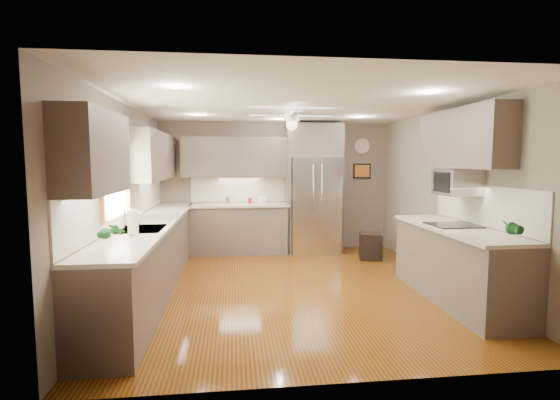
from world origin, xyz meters
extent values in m
plane|color=#4D270A|center=(0.00, 0.00, 0.00)|extent=(5.00, 5.00, 0.00)
plane|color=white|center=(0.00, 0.00, 2.50)|extent=(5.00, 5.00, 0.00)
plane|color=#6C6052|center=(0.00, 2.50, 1.25)|extent=(4.50, 0.00, 4.50)
plane|color=#6C6052|center=(0.00, -2.50, 1.25)|extent=(4.50, 0.00, 4.50)
plane|color=#6C6052|center=(-2.25, 0.00, 1.25)|extent=(0.00, 5.00, 5.00)
plane|color=#6C6052|center=(2.25, 0.00, 1.25)|extent=(0.00, 5.00, 5.00)
cylinder|color=silver|center=(-0.95, 2.23, 1.01)|extent=(0.10, 0.10, 0.13)
cylinder|color=#C4BB93|center=(-0.86, 2.20, 1.03)|extent=(0.15, 0.15, 0.19)
cylinder|color=maroon|center=(-0.52, 2.21, 1.00)|extent=(0.08, 0.08, 0.11)
imported|color=white|center=(-2.08, -0.04, 1.04)|extent=(0.12, 0.12, 0.21)
imported|color=#17501F|center=(-1.94, -1.67, 1.11)|extent=(0.20, 0.16, 0.33)
imported|color=#17501F|center=(1.91, -1.76, 1.09)|extent=(0.17, 0.14, 0.29)
imported|color=#C4BB93|center=(-0.28, 2.20, 0.97)|extent=(0.21, 0.21, 0.05)
cube|color=brown|center=(-1.95, 0.15, 0.45)|extent=(0.60, 4.70, 0.90)
cube|color=beige|center=(-1.94, 0.15, 0.92)|extent=(0.65, 4.70, 0.04)
cube|color=beige|center=(-2.24, 0.15, 1.20)|extent=(0.02, 4.70, 0.50)
cube|color=brown|center=(-0.72, 2.20, 0.45)|extent=(1.85, 0.60, 0.90)
cube|color=beige|center=(-0.72, 2.19, 0.92)|extent=(1.85, 0.65, 0.04)
cube|color=beige|center=(-0.72, 2.49, 1.20)|extent=(1.85, 0.02, 0.50)
cube|color=brown|center=(-2.08, -1.60, 1.83)|extent=(0.33, 1.20, 0.75)
cube|color=brown|center=(-2.08, 1.30, 1.83)|extent=(0.33, 2.40, 0.75)
cube|color=brown|center=(-0.72, 2.33, 1.83)|extent=(2.15, 0.33, 0.75)
cube|color=brown|center=(2.08, -0.55, 2.03)|extent=(0.33, 1.70, 0.75)
cube|color=#BFF2B2|center=(-2.23, -0.50, 1.55)|extent=(0.01, 1.00, 0.80)
cube|color=brown|center=(-2.21, -0.50, 1.98)|extent=(0.05, 1.12, 0.06)
cube|color=brown|center=(-2.21, -0.50, 1.12)|extent=(0.05, 1.12, 0.06)
cube|color=brown|center=(-2.21, -1.03, 1.55)|extent=(0.05, 0.06, 0.80)
cube|color=brown|center=(-2.21, 0.03, 1.55)|extent=(0.05, 0.06, 0.80)
cube|color=silver|center=(-1.93, -0.50, 0.93)|extent=(0.50, 0.70, 0.03)
cube|color=#262626|center=(-1.93, -0.50, 0.89)|extent=(0.44, 0.62, 0.05)
cylinder|color=silver|center=(-2.13, -0.50, 1.05)|extent=(0.02, 0.02, 0.24)
cylinder|color=silver|center=(-2.07, -0.50, 1.17)|extent=(0.16, 0.02, 0.02)
cube|color=silver|center=(0.70, 2.14, 0.91)|extent=(0.92, 0.72, 1.82)
cube|color=black|center=(0.70, 1.80, 0.66)|extent=(0.88, 0.02, 0.02)
cube|color=black|center=(0.70, 1.79, 1.25)|extent=(0.01, 0.02, 1.00)
cylinder|color=silver|center=(0.62, 1.76, 1.25)|extent=(0.02, 0.02, 0.90)
cylinder|color=silver|center=(0.78, 1.76, 1.25)|extent=(0.02, 0.02, 0.90)
cube|color=brown|center=(0.70, 2.20, 2.14)|extent=(1.04, 0.60, 0.63)
cube|color=brown|center=(0.20, 2.20, 0.91)|extent=(0.06, 0.60, 1.82)
cube|color=brown|center=(1.20, 2.20, 0.91)|extent=(0.06, 0.60, 1.82)
cube|color=brown|center=(1.93, -0.80, 0.45)|extent=(0.65, 2.20, 0.90)
cube|color=beige|center=(1.91, -0.80, 0.92)|extent=(0.70, 2.20, 0.04)
cube|color=beige|center=(2.24, -0.80, 1.20)|extent=(0.02, 2.20, 0.50)
cube|color=black|center=(1.91, -0.70, 0.94)|extent=(0.56, 0.52, 0.01)
cube|color=silver|center=(2.03, -0.55, 1.48)|extent=(0.42, 0.55, 0.34)
cube|color=black|center=(1.82, -0.55, 1.48)|extent=(0.02, 0.40, 0.26)
cylinder|color=white|center=(0.00, 0.30, 2.46)|extent=(0.03, 0.03, 0.08)
cylinder|color=white|center=(0.00, 0.30, 2.36)|extent=(0.22, 0.22, 0.10)
sphere|color=white|center=(0.00, 0.30, 2.26)|extent=(0.16, 0.16, 0.16)
cube|color=white|center=(0.35, 0.30, 2.38)|extent=(0.48, 0.11, 0.01)
cube|color=white|center=(0.00, 0.65, 2.38)|extent=(0.11, 0.48, 0.01)
cube|color=white|center=(-0.35, 0.30, 2.38)|extent=(0.48, 0.11, 0.01)
cube|color=white|center=(0.00, -0.05, 2.38)|extent=(0.11, 0.48, 0.01)
cylinder|color=white|center=(-1.40, 1.30, 2.49)|extent=(0.14, 0.14, 0.01)
cylinder|color=white|center=(1.30, 1.30, 2.49)|extent=(0.14, 0.14, 0.01)
cylinder|color=white|center=(-1.40, -1.20, 2.49)|extent=(0.14, 0.14, 0.01)
cylinder|color=white|center=(1.30, -1.20, 2.49)|extent=(0.14, 0.14, 0.01)
cylinder|color=white|center=(0.00, 1.80, 2.49)|extent=(0.14, 0.14, 0.01)
cylinder|color=white|center=(1.75, 2.48, 2.05)|extent=(0.30, 0.03, 0.30)
cylinder|color=silver|center=(1.75, 2.47, 2.05)|extent=(0.29, 0.00, 0.29)
cube|color=black|center=(1.75, 2.48, 1.55)|extent=(0.36, 0.03, 0.30)
cube|color=#B15F23|center=(1.75, 2.46, 1.55)|extent=(0.30, 0.01, 0.24)
cube|color=black|center=(1.59, 1.43, 0.23)|extent=(0.46, 0.46, 0.43)
cube|color=black|center=(1.59, 1.43, 0.46)|extent=(0.44, 0.44, 0.03)
cylinder|color=white|center=(-1.93, -0.92, 1.08)|extent=(0.11, 0.11, 0.26)
cylinder|color=silver|center=(-1.93, -0.92, 1.09)|extent=(0.02, 0.02, 0.28)
camera|label=1|loc=(-0.83, -5.47, 1.75)|focal=26.00mm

